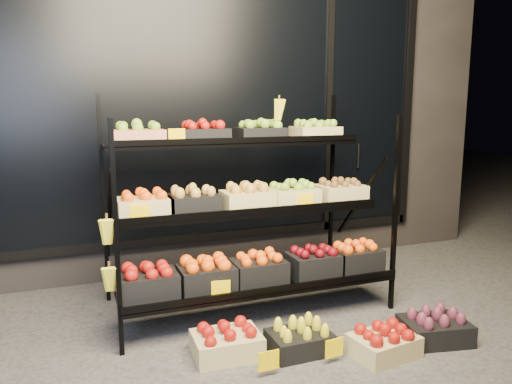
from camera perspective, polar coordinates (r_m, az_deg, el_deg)
name	(u,v)px	position (r m, az deg, el deg)	size (l,w,h in m)	color
ground	(280,340)	(3.53, 2.78, -16.53)	(24.00, 24.00, 0.00)	#514F4C
building	(186,89)	(5.63, -7.98, 11.62)	(6.00, 2.08, 3.50)	#2D2826
display_rack	(247,210)	(3.79, -0.99, -2.03)	(2.18, 1.02, 1.73)	black
tag_floor_a	(269,367)	(3.09, 1.47, -19.37)	(0.13, 0.01, 0.12)	#FFD100
tag_floor_b	(334,354)	(3.26, 8.91, -17.81)	(0.13, 0.01, 0.12)	#FFD100
floor_crate_left	(227,341)	(3.30, -3.36, -16.63)	(0.44, 0.33, 0.21)	#D5C07A
floor_crate_midleft	(300,338)	(3.35, 5.02, -16.32)	(0.39, 0.29, 0.20)	black
floor_crate_midright	(384,342)	(3.39, 14.40, -16.24)	(0.44, 0.35, 0.20)	#D5C07A
floor_crate_right	(435,327)	(3.68, 19.77, -14.31)	(0.48, 0.39, 0.21)	black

